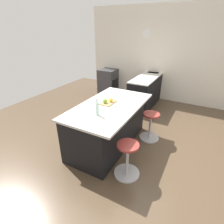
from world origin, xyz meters
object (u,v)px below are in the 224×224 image
at_px(stool_by_window, 150,127).
at_px(water_bottle, 97,109).
at_px(kitchen_island, 108,125).
at_px(apple_green, 105,101).
at_px(stool_middle, 127,160).
at_px(oven_range, 108,81).
at_px(apple_yellow, 111,100).
at_px(cutting_board, 108,102).

xyz_separation_m(stool_by_window, water_bottle, (1.08, -0.65, 0.74)).
relative_size(stool_by_window, water_bottle, 1.99).
bearing_deg(kitchen_island, apple_green, -95.88).
relative_size(kitchen_island, water_bottle, 6.25).
bearing_deg(apple_green, stool_middle, 51.53).
bearing_deg(oven_range, stool_by_window, 46.34).
bearing_deg(stool_by_window, apple_yellow, -54.99).
height_order(cutting_board, water_bottle, water_bottle).
distance_m(apple_green, water_bottle, 0.49).
relative_size(cutting_board, apple_yellow, 4.44).
distance_m(oven_range, apple_green, 3.29).
bearing_deg(cutting_board, water_bottle, 10.65).
relative_size(cutting_board, water_bottle, 1.15).
distance_m(apple_green, apple_yellow, 0.13).
bearing_deg(apple_yellow, oven_range, -149.14).
bearing_deg(water_bottle, apple_yellow, -174.60).
xyz_separation_m(cutting_board, apple_green, (0.08, -0.02, 0.05)).
bearing_deg(water_bottle, apple_green, -165.04).
height_order(oven_range, apple_yellow, apple_yellow).
height_order(stool_by_window, stool_middle, same).
relative_size(apple_green, apple_yellow, 1.07).
distance_m(stool_middle, cutting_board, 1.21).
relative_size(stool_by_window, cutting_board, 1.73).
xyz_separation_m(apple_yellow, water_bottle, (0.59, 0.06, 0.06)).
height_order(stool_middle, apple_yellow, apple_yellow).
relative_size(apple_yellow, water_bottle, 0.26).
height_order(stool_middle, apple_green, apple_green).
height_order(stool_by_window, cutting_board, cutting_board).
relative_size(oven_range, water_bottle, 2.81).
relative_size(stool_middle, water_bottle, 1.99).
bearing_deg(cutting_board, stool_middle, 47.29).
xyz_separation_m(oven_range, stool_by_window, (2.24, 2.34, -0.15)).
relative_size(kitchen_island, apple_yellow, 24.09).
distance_m(cutting_board, apple_yellow, 0.08).
xyz_separation_m(stool_middle, cutting_board, (-0.70, -0.76, 0.63)).
bearing_deg(cutting_board, kitchen_island, 23.88).
height_order(kitchen_island, water_bottle, water_bottle).
xyz_separation_m(oven_range, apple_green, (2.85, 1.56, 0.54)).
height_order(stool_middle, cutting_board, cutting_board).
height_order(oven_range, stool_by_window, oven_range).
relative_size(oven_range, stool_by_window, 1.41).
relative_size(stool_by_window, apple_yellow, 7.68).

